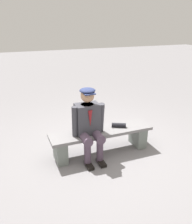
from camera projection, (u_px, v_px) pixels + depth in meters
ground_plane at (101, 152)px, 4.15m from camera, size 30.00×30.00×0.00m
bench at (101, 138)px, 4.05m from camera, size 1.78×0.43×0.43m
seated_man at (89, 122)px, 3.77m from camera, size 0.55×0.59×1.20m
rolled_magazine at (119, 125)px, 4.10m from camera, size 0.25×0.18×0.08m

